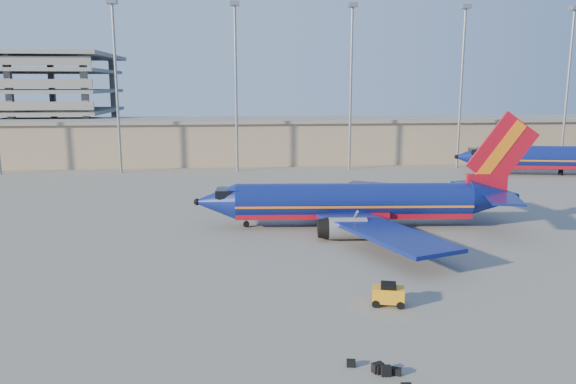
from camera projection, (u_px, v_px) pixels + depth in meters
name	position (u px, v px, depth m)	size (l,w,h in m)	color
ground	(293.00, 241.00, 54.32)	(220.00, 220.00, 0.00)	slate
terminal_building	(312.00, 139.00, 111.16)	(122.00, 16.00, 8.50)	gray
light_mast_row	(294.00, 69.00, 96.47)	(101.60, 1.60, 28.65)	gray
aircraft_main	(361.00, 203.00, 59.60)	(36.22, 34.76, 12.26)	navy
aircraft_second	(568.00, 158.00, 93.63)	(37.59, 15.46, 12.83)	navy
baggage_tug	(388.00, 294.00, 38.45)	(2.44, 1.83, 1.57)	orange
luggage_pile	(386.00, 376.00, 28.78)	(3.11, 3.61, 0.55)	black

